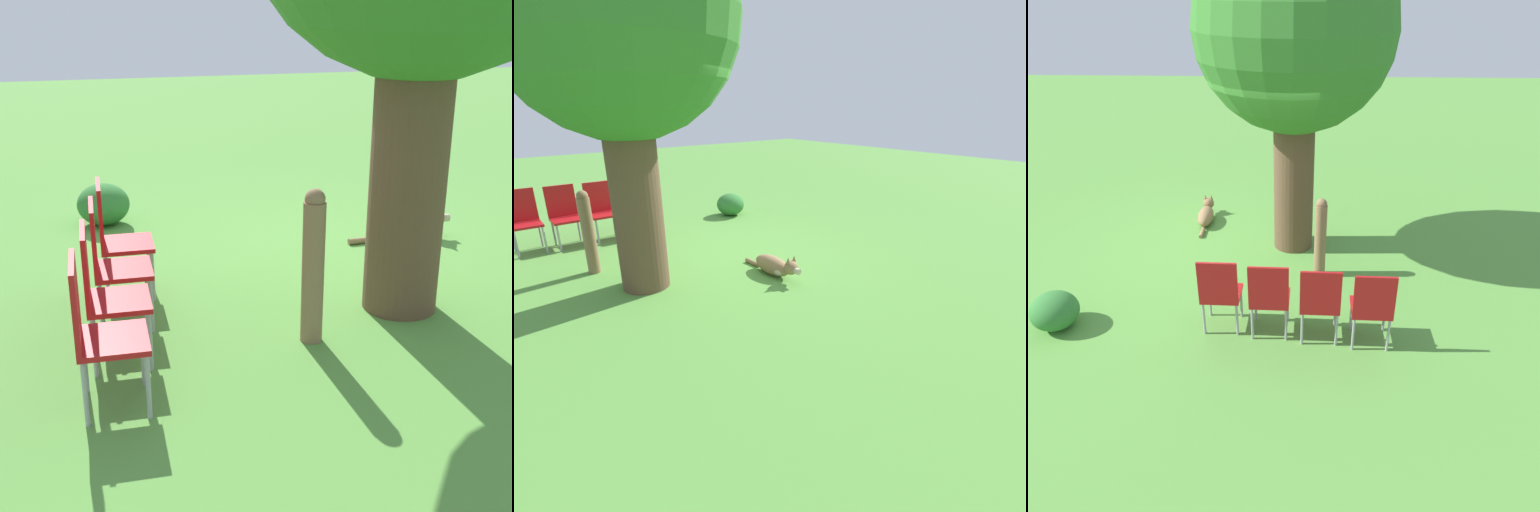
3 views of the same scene
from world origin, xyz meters
TOP-DOWN VIEW (x-y plane):
  - ground_plane at (0.00, 0.00)m, footprint 30.00×30.00m
  - dog at (-0.93, -0.54)m, footprint 1.09×0.26m
  - fence_post at (0.72, 1.32)m, footprint 0.16×0.16m
  - red_chair_0 at (2.01, 0.16)m, footprint 0.43×0.45m
  - red_chair_1 at (2.08, 0.72)m, footprint 0.43×0.45m
  - red_chair_2 at (2.16, 1.28)m, footprint 0.43×0.45m
  - red_chair_3 at (2.23, 1.84)m, footprint 0.43×0.45m
  - low_shrub at (2.02, -1.80)m, footprint 0.56×0.56m

SIDE VIEW (x-z plane):
  - ground_plane at x=0.00m, z-range 0.00..0.00m
  - dog at x=-0.93m, z-range -0.04..0.31m
  - low_shrub at x=2.02m, z-range 0.00..0.44m
  - red_chair_0 at x=2.01m, z-range 0.06..1.02m
  - red_chair_1 at x=2.08m, z-range 0.06..1.02m
  - red_chair_2 at x=2.16m, z-range 0.06..1.02m
  - red_chair_3 at x=2.23m, z-range 0.06..1.02m
  - fence_post at x=0.72m, z-range 0.01..1.14m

